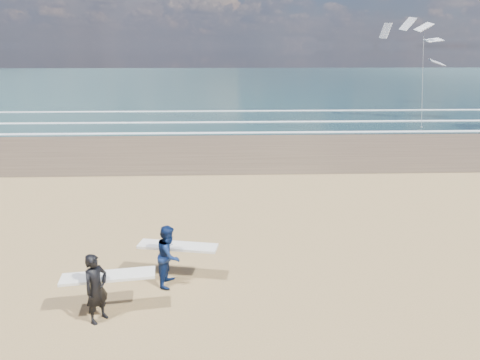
{
  "coord_description": "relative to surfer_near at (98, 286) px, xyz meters",
  "views": [
    {
      "loc": [
        1.79,
        -8.65,
        6.23
      ],
      "look_at": [
        2.32,
        6.0,
        1.63
      ],
      "focal_mm": 32.0,
      "sensor_mm": 36.0,
      "label": 1
    }
  ],
  "objects": [
    {
      "name": "surfer_near",
      "position": [
        0.0,
        0.0,
        0.0
      ],
      "size": [
        2.25,
        1.13,
        1.71
      ],
      "color": "black",
      "rests_on": "ground"
    },
    {
      "name": "surfer_far",
      "position": [
        1.47,
        1.58,
        -0.01
      ],
      "size": [
        2.26,
        1.27,
        1.71
      ],
      "color": "#0E2050",
      "rests_on": "ground"
    },
    {
      "name": "ocean",
      "position": [
        21.21,
        71.77,
        -0.87
      ],
      "size": [
        220.0,
        100.0,
        0.02
      ],
      "primitive_type": "cube",
      "color": "#183134",
      "rests_on": "ground"
    },
    {
      "name": "foam_breakers",
      "position": [
        21.21,
        27.87,
        -0.82
      ],
      "size": [
        220.0,
        11.7,
        0.05
      ],
      "color": "white",
      "rests_on": "ground"
    },
    {
      "name": "kite_1",
      "position": [
        19.39,
        27.06,
        4.31
      ],
      "size": [
        6.38,
        4.8,
        8.99
      ],
      "color": "slate",
      "rests_on": "ground"
    }
  ]
}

